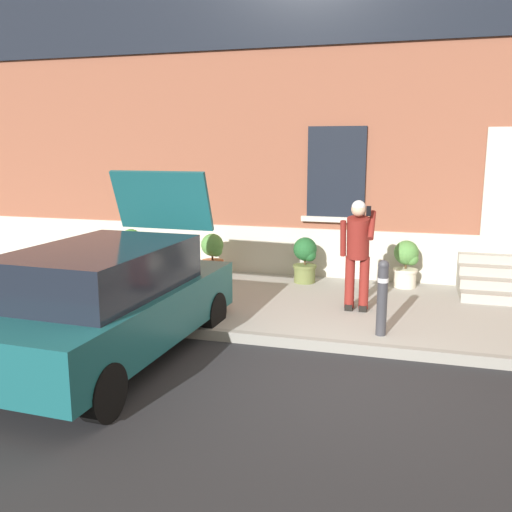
{
  "coord_description": "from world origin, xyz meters",
  "views": [
    {
      "loc": [
        0.92,
        -6.04,
        2.67
      ],
      "look_at": [
        -1.26,
        1.6,
        1.1
      ],
      "focal_mm": 38.89,
      "sensor_mm": 36.0,
      "label": 1
    }
  ],
  "objects_px": {
    "hatchback_car_teal": "(109,300)",
    "planter_cream": "(406,263)",
    "planter_charcoal": "(132,248)",
    "bollard_near_person": "(382,295)",
    "person_on_phone": "(358,248)",
    "planter_olive": "(305,259)",
    "planter_terracotta": "(213,254)"
  },
  "relations": [
    {
      "from": "hatchback_car_teal",
      "to": "person_on_phone",
      "type": "relative_size",
      "value": 2.37
    },
    {
      "from": "hatchback_car_teal",
      "to": "bollard_near_person",
      "type": "bearing_deg",
      "value": 25.01
    },
    {
      "from": "hatchback_car_teal",
      "to": "planter_cream",
      "type": "height_order",
      "value": "hatchback_car_teal"
    },
    {
      "from": "hatchback_car_teal",
      "to": "planter_charcoal",
      "type": "xyz_separation_m",
      "value": [
        -1.99,
        4.24,
        -0.19
      ]
    },
    {
      "from": "planter_olive",
      "to": "hatchback_car_teal",
      "type": "bearing_deg",
      "value": -111.86
    },
    {
      "from": "planter_terracotta",
      "to": "planter_cream",
      "type": "distance_m",
      "value": 3.67
    },
    {
      "from": "planter_cream",
      "to": "person_on_phone",
      "type": "bearing_deg",
      "value": -111.59
    },
    {
      "from": "hatchback_car_teal",
      "to": "planter_cream",
      "type": "xyz_separation_m",
      "value": [
        3.5,
        4.33,
        -0.19
      ]
    },
    {
      "from": "hatchback_car_teal",
      "to": "bollard_near_person",
      "type": "distance_m",
      "value": 3.57
    },
    {
      "from": "planter_olive",
      "to": "planter_cream",
      "type": "height_order",
      "value": "same"
    },
    {
      "from": "planter_charcoal",
      "to": "planter_terracotta",
      "type": "relative_size",
      "value": 1.0
    },
    {
      "from": "bollard_near_person",
      "to": "person_on_phone",
      "type": "height_order",
      "value": "person_on_phone"
    },
    {
      "from": "person_on_phone",
      "to": "planter_olive",
      "type": "height_order",
      "value": "person_on_phone"
    },
    {
      "from": "bollard_near_person",
      "to": "person_on_phone",
      "type": "xyz_separation_m",
      "value": [
        -0.45,
        1.02,
        0.43
      ]
    },
    {
      "from": "planter_charcoal",
      "to": "planter_cream",
      "type": "relative_size",
      "value": 1.0
    },
    {
      "from": "person_on_phone",
      "to": "planter_terracotta",
      "type": "height_order",
      "value": "person_on_phone"
    },
    {
      "from": "planter_terracotta",
      "to": "planter_olive",
      "type": "relative_size",
      "value": 1.0
    },
    {
      "from": "planter_charcoal",
      "to": "planter_cream",
      "type": "height_order",
      "value": "same"
    },
    {
      "from": "bollard_near_person",
      "to": "planter_olive",
      "type": "relative_size",
      "value": 1.22
    },
    {
      "from": "planter_charcoal",
      "to": "hatchback_car_teal",
      "type": "bearing_deg",
      "value": -64.86
    },
    {
      "from": "hatchback_car_teal",
      "to": "bollard_near_person",
      "type": "relative_size",
      "value": 3.95
    },
    {
      "from": "hatchback_car_teal",
      "to": "planter_terracotta",
      "type": "relative_size",
      "value": 4.8
    },
    {
      "from": "planter_terracotta",
      "to": "planter_olive",
      "type": "xyz_separation_m",
      "value": [
        1.83,
        0.05,
        0.0
      ]
    },
    {
      "from": "bollard_near_person",
      "to": "planter_olive",
      "type": "xyz_separation_m",
      "value": [
        -1.56,
        2.66,
        -0.11
      ]
    },
    {
      "from": "hatchback_car_teal",
      "to": "person_on_phone",
      "type": "height_order",
      "value": "hatchback_car_teal"
    },
    {
      "from": "person_on_phone",
      "to": "planter_terracotta",
      "type": "bearing_deg",
      "value": 154.3
    },
    {
      "from": "hatchback_car_teal",
      "to": "planter_olive",
      "type": "bearing_deg",
      "value": 68.14
    },
    {
      "from": "person_on_phone",
      "to": "planter_charcoal",
      "type": "bearing_deg",
      "value": 162.85
    },
    {
      "from": "bollard_near_person",
      "to": "planter_cream",
      "type": "height_order",
      "value": "bollard_near_person"
    },
    {
      "from": "hatchback_car_teal",
      "to": "planter_cream",
      "type": "distance_m",
      "value": 5.57
    },
    {
      "from": "planter_charcoal",
      "to": "planter_olive",
      "type": "distance_m",
      "value": 3.66
    },
    {
      "from": "bollard_near_person",
      "to": "person_on_phone",
      "type": "relative_size",
      "value": 0.6
    }
  ]
}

